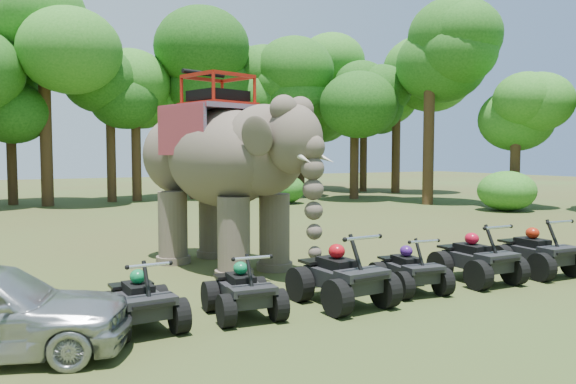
% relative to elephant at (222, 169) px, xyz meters
% --- Properties ---
extents(ground, '(110.00, 110.00, 0.00)m').
position_rel_elephant_xyz_m(ground, '(1.07, -2.65, -2.41)').
color(ground, '#47381E').
rests_on(ground, ground).
extents(elephant, '(4.12, 6.23, 4.82)m').
position_rel_elephant_xyz_m(elephant, '(0.00, 0.00, 0.00)').
color(elephant, brown).
rests_on(elephant, ground).
extents(atv_0, '(1.21, 1.61, 1.16)m').
position_rel_elephant_xyz_m(atv_0, '(-2.96, -4.05, -1.83)').
color(atv_0, black).
rests_on(atv_0, ground).
extents(atv_1, '(1.25, 1.62, 1.13)m').
position_rel_elephant_xyz_m(atv_1, '(-1.23, -4.15, -1.84)').
color(atv_1, black).
rests_on(atv_1, ground).
extents(atv_2, '(1.45, 1.92, 1.37)m').
position_rel_elephant_xyz_m(atv_2, '(0.68, -4.32, -1.73)').
color(atv_2, black).
rests_on(atv_2, ground).
extents(atv_3, '(1.32, 1.67, 1.13)m').
position_rel_elephant_xyz_m(atv_3, '(2.43, -4.15, -1.84)').
color(atv_3, black).
rests_on(atv_3, ground).
extents(atv_4, '(1.33, 1.79, 1.31)m').
position_rel_elephant_xyz_m(atv_4, '(4.28, -4.17, -1.75)').
color(atv_4, black).
rests_on(atv_4, ground).
extents(atv_5, '(1.39, 1.85, 1.32)m').
position_rel_elephant_xyz_m(atv_5, '(6.12, -4.25, -1.75)').
color(atv_5, black).
rests_on(atv_5, ground).
extents(tree_0, '(5.06, 5.06, 7.22)m').
position_rel_elephant_xyz_m(tree_0, '(1.07, 20.14, 1.20)').
color(tree_0, '#195114').
rests_on(tree_0, ground).
extents(tree_1, '(6.75, 6.75, 9.64)m').
position_rel_elephant_xyz_m(tree_1, '(5.96, 19.99, 2.41)').
color(tree_1, '#195114').
rests_on(tree_1, ground).
extents(tree_2, '(5.90, 5.90, 8.43)m').
position_rel_elephant_xyz_m(tree_2, '(10.65, 18.41, 1.81)').
color(tree_2, '#195114').
rests_on(tree_2, ground).
extents(tree_3, '(5.90, 5.90, 8.44)m').
position_rel_elephant_xyz_m(tree_3, '(14.60, 15.47, 1.81)').
color(tree_3, '#195114').
rests_on(tree_3, ground).
extents(tree_4, '(6.76, 6.76, 9.65)m').
position_rel_elephant_xyz_m(tree_4, '(15.95, 10.43, 2.42)').
color(tree_4, '#195114').
rests_on(tree_4, ground).
extents(tree_5, '(4.71, 4.71, 6.73)m').
position_rel_elephant_xyz_m(tree_5, '(18.51, 6.87, 0.96)').
color(tree_5, '#195114').
rests_on(tree_5, ground).
extents(tree_26, '(4.94, 4.94, 7.06)m').
position_rel_elephant_xyz_m(tree_26, '(-4.01, 20.78, 1.12)').
color(tree_26, '#195114').
rests_on(tree_26, ground).
extents(tree_28, '(6.66, 6.66, 9.51)m').
position_rel_elephant_xyz_m(tree_28, '(14.05, 25.42, 2.35)').
color(tree_28, '#195114').
rests_on(tree_28, ground).
extents(tree_29, '(6.89, 6.89, 9.84)m').
position_rel_elephant_xyz_m(tree_29, '(20.09, 18.34, 2.51)').
color(tree_29, '#195114').
rests_on(tree_29, ground).
extents(tree_30, '(5.97, 5.97, 8.53)m').
position_rel_elephant_xyz_m(tree_30, '(14.01, 25.58, 1.86)').
color(tree_30, '#195114').
rests_on(tree_30, ground).
extents(tree_33, '(5.41, 5.41, 7.73)m').
position_rel_elephant_xyz_m(tree_33, '(18.93, 20.60, 1.46)').
color(tree_33, '#195114').
rests_on(tree_33, ground).
extents(tree_34, '(5.69, 5.69, 8.13)m').
position_rel_elephant_xyz_m(tree_34, '(2.46, 19.98, 1.66)').
color(tree_34, '#195114').
rests_on(tree_34, ground).
extents(tree_35, '(5.88, 5.88, 8.40)m').
position_rel_elephant_xyz_m(tree_35, '(17.24, 24.89, 1.79)').
color(tree_35, '#195114').
rests_on(tree_35, ground).
extents(tree_36, '(6.24, 6.24, 8.92)m').
position_rel_elephant_xyz_m(tree_36, '(10.86, 23.25, 2.05)').
color(tree_36, '#195114').
rests_on(tree_36, ground).
extents(tree_37, '(7.42, 7.42, 10.60)m').
position_rel_elephant_xyz_m(tree_37, '(-2.42, 19.09, 2.89)').
color(tree_37, '#195114').
rests_on(tree_37, ground).
extents(tree_39, '(5.92, 5.92, 8.46)m').
position_rel_elephant_xyz_m(tree_39, '(6.43, 21.74, 1.82)').
color(tree_39, '#195114').
rests_on(tree_39, ground).
extents(tree_40, '(7.42, 7.42, 10.60)m').
position_rel_elephant_xyz_m(tree_40, '(15.25, 23.37, 2.89)').
color(tree_40, '#195114').
rests_on(tree_40, ground).
extents(tree_41, '(4.90, 4.90, 7.01)m').
position_rel_elephant_xyz_m(tree_41, '(12.90, 21.77, 1.10)').
color(tree_41, '#195114').
rests_on(tree_41, ground).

